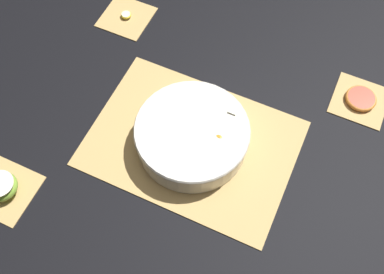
# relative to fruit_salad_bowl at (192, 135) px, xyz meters

# --- Properties ---
(ground_plane) EXTENTS (6.00, 6.00, 0.00)m
(ground_plane) POSITION_rel_fruit_salad_bowl_xyz_m (0.00, 0.00, -0.05)
(ground_plane) COLOR black
(bamboo_mat_center) EXTENTS (0.50, 0.36, 0.01)m
(bamboo_mat_center) POSITION_rel_fruit_salad_bowl_xyz_m (0.00, 0.00, -0.04)
(bamboo_mat_center) COLOR tan
(bamboo_mat_center) RESTS_ON ground_plane
(coaster_mat_near_left) EXTENTS (0.14, 0.14, 0.01)m
(coaster_mat_near_left) POSITION_rel_fruit_salad_bowl_xyz_m (-0.35, -0.30, -0.04)
(coaster_mat_near_left) COLOR tan
(coaster_mat_near_left) RESTS_ON ground_plane
(coaster_mat_near_right) EXTENTS (0.14, 0.14, 0.01)m
(coaster_mat_near_right) POSITION_rel_fruit_salad_bowl_xyz_m (0.35, -0.30, -0.04)
(coaster_mat_near_right) COLOR tan
(coaster_mat_near_right) RESTS_ON ground_plane
(coaster_mat_far_right) EXTENTS (0.14, 0.14, 0.01)m
(coaster_mat_far_right) POSITION_rel_fruit_salad_bowl_xyz_m (0.35, 0.30, -0.04)
(coaster_mat_far_right) COLOR tan
(coaster_mat_far_right) RESTS_ON ground_plane
(fruit_salad_bowl) EXTENTS (0.28, 0.28, 0.08)m
(fruit_salad_bowl) POSITION_rel_fruit_salad_bowl_xyz_m (0.00, 0.00, 0.00)
(fruit_salad_bowl) COLOR silver
(fruit_salad_bowl) RESTS_ON bamboo_mat_center
(apple_half) EXTENTS (0.07, 0.07, 0.04)m
(apple_half) POSITION_rel_fruit_salad_bowl_xyz_m (0.35, 0.30, -0.02)
(apple_half) COLOR #7FAD38
(apple_half) RESTS_ON coaster_mat_far_right
(banana_coin_single) EXTENTS (0.03, 0.03, 0.01)m
(banana_coin_single) POSITION_rel_fruit_salad_bowl_xyz_m (0.35, -0.30, -0.04)
(banana_coin_single) COLOR beige
(banana_coin_single) RESTS_ON coaster_mat_near_right
(grapefruit_slice) EXTENTS (0.08, 0.08, 0.01)m
(grapefruit_slice) POSITION_rel_fruit_salad_bowl_xyz_m (-0.35, -0.30, -0.03)
(grapefruit_slice) COLOR red
(grapefruit_slice) RESTS_ON coaster_mat_near_left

